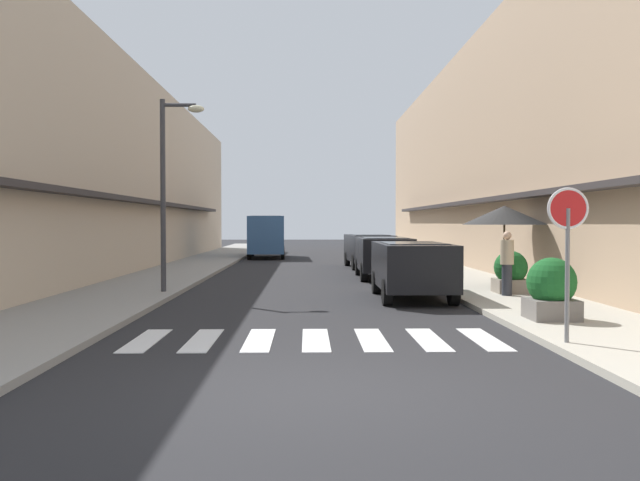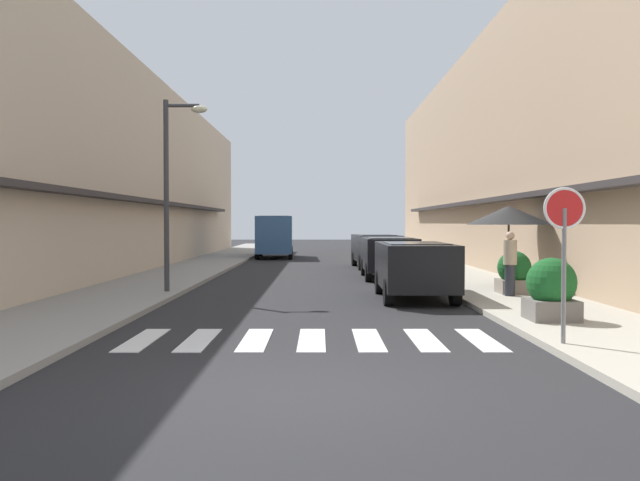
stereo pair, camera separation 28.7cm
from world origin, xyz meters
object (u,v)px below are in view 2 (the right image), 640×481
at_px(parked_car_near, 412,264).
at_px(street_lamp, 171,174).
at_px(cafe_umbrella, 506,216).
at_px(planter_midblock, 512,273).
at_px(planter_corner, 549,290).
at_px(parked_car_mid, 386,253).
at_px(round_street_sign, 562,224).
at_px(delivery_van, 272,233).
at_px(parked_car_far, 373,247).
at_px(pedestrian_walking_near, 507,262).

height_order(parked_car_near, street_lamp, street_lamp).
bearing_deg(cafe_umbrella, planter_midblock, -100.84).
bearing_deg(cafe_umbrella, parked_car_near, -145.38).
bearing_deg(planter_corner, planter_midblock, 81.57).
xyz_separation_m(parked_car_mid, round_street_sign, (1.31, -13.26, 1.03)).
xyz_separation_m(parked_car_near, planter_midblock, (2.70, 0.43, -0.26)).
bearing_deg(street_lamp, parked_car_near, -8.12).
bearing_deg(round_street_sign, delivery_van, 103.05).
xyz_separation_m(parked_car_mid, planter_midblock, (2.70, -5.98, -0.26)).
bearing_deg(planter_corner, parked_car_far, 96.92).
bearing_deg(parked_car_far, cafe_umbrella, -72.99).
relative_size(parked_car_mid, planter_corner, 3.52).
bearing_deg(planter_corner, delivery_van, 105.74).
height_order(parked_car_far, delivery_van, delivery_van).
relative_size(planter_midblock, pedestrian_walking_near, 0.68).
bearing_deg(pedestrian_walking_near, planter_corner, 124.67).
xyz_separation_m(parked_car_near, street_lamp, (-6.41, 0.91, 2.38)).
relative_size(parked_car_near, round_street_sign, 1.69).
bearing_deg(round_street_sign, parked_car_mid, 95.63).
bearing_deg(street_lamp, parked_car_mid, 40.63).
bearing_deg(delivery_van, planter_corner, -74.26).
relative_size(parked_car_far, cafe_umbrella, 1.80).
bearing_deg(pedestrian_walking_near, parked_car_near, 34.58).
height_order(parked_car_mid, round_street_sign, round_street_sign).
xyz_separation_m(parked_car_far, delivery_van, (-5.00, 8.44, 0.48)).
height_order(parked_car_far, cafe_umbrella, cafe_umbrella).
bearing_deg(round_street_sign, cafe_umbrella, 79.18).
height_order(street_lamp, cafe_umbrella, street_lamp).
bearing_deg(parked_car_mid, pedestrian_walking_near, -70.23).
height_order(parked_car_near, round_street_sign, round_street_sign).
bearing_deg(parked_car_far, delivery_van, 120.64).
bearing_deg(parked_car_mid, round_street_sign, -84.37).
relative_size(parked_car_near, street_lamp, 0.79).
bearing_deg(delivery_van, street_lamp, -94.14).
distance_m(round_street_sign, planter_corner, 2.83).
relative_size(parked_car_near, parked_car_far, 0.93).
distance_m(parked_car_far, street_lamp, 12.96).
bearing_deg(planter_midblock, pedestrian_walking_near, -114.58).
height_order(parked_car_mid, street_lamp, street_lamp).
distance_m(parked_car_near, delivery_van, 20.99).
relative_size(parked_car_near, pedestrian_walking_near, 2.48).
bearing_deg(parked_car_near, parked_car_far, 90.00).
bearing_deg(parked_car_mid, planter_midblock, -65.72).
distance_m(delivery_van, planter_midblock, 21.39).
bearing_deg(planter_midblock, planter_corner, -98.43).
bearing_deg(parked_car_near, cafe_umbrella, 34.62).
relative_size(parked_car_near, planter_midblock, 3.65).
height_order(parked_car_mid, planter_corner, parked_car_mid).
relative_size(planter_corner, pedestrian_walking_near, 0.73).
distance_m(parked_car_far, cafe_umbrella, 10.38).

